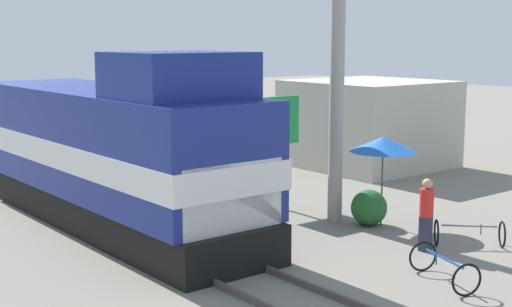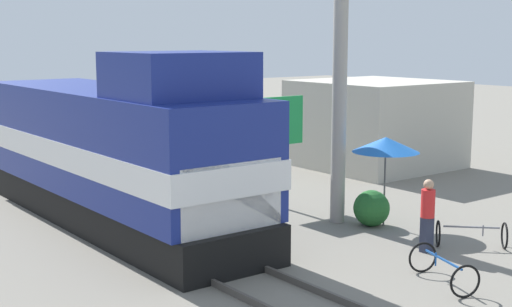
{
  "view_description": "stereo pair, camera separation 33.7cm",
  "coord_description": "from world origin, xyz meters",
  "px_view_note": "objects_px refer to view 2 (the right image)",
  "views": [
    {
      "loc": [
        -9.01,
        -13.35,
        5.19
      ],
      "look_at": [
        1.2,
        -0.54,
        2.52
      ],
      "focal_mm": 50.0,
      "sensor_mm": 36.0,
      "label": 1
    },
    {
      "loc": [
        -8.75,
        -13.56,
        5.19
      ],
      "look_at": [
        1.2,
        -0.54,
        2.52
      ],
      "focal_mm": 50.0,
      "sensor_mm": 36.0,
      "label": 2
    }
  ],
  "objects_px": {
    "vendor_umbrella": "(386,145)",
    "locomotive": "(119,153)",
    "bicycle": "(471,234)",
    "bicycle_spare": "(443,268)",
    "utility_pole": "(341,6)",
    "billboard_sign": "(279,127)",
    "person_bystander": "(428,212)"
  },
  "relations": [
    {
      "from": "vendor_umbrella",
      "to": "locomotive",
      "type": "bearing_deg",
      "value": 142.42
    },
    {
      "from": "bicycle",
      "to": "bicycle_spare",
      "type": "xyz_separation_m",
      "value": [
        -2.76,
        -1.29,
        0.01
      ]
    },
    {
      "from": "vendor_umbrella",
      "to": "bicycle",
      "type": "xyz_separation_m",
      "value": [
        0.15,
        -2.78,
        -1.94
      ]
    },
    {
      "from": "locomotive",
      "to": "bicycle",
      "type": "relative_size",
      "value": 7.29
    },
    {
      "from": "utility_pole",
      "to": "billboard_sign",
      "type": "relative_size",
      "value": 3.5
    },
    {
      "from": "utility_pole",
      "to": "bicycle_spare",
      "type": "xyz_separation_m",
      "value": [
        -1.87,
        -5.17,
        -5.69
      ]
    },
    {
      "from": "bicycle",
      "to": "utility_pole",
      "type": "bearing_deg",
      "value": 57.66
    },
    {
      "from": "vendor_umbrella",
      "to": "billboard_sign",
      "type": "xyz_separation_m",
      "value": [
        -0.92,
        3.52,
        0.2
      ]
    },
    {
      "from": "bicycle_spare",
      "to": "bicycle",
      "type": "bearing_deg",
      "value": -134.62
    },
    {
      "from": "vendor_umbrella",
      "to": "bicycle_spare",
      "type": "bearing_deg",
      "value": -122.66
    },
    {
      "from": "person_bystander",
      "to": "bicycle",
      "type": "xyz_separation_m",
      "value": [
        1.16,
        -0.45,
        -0.65
      ]
    },
    {
      "from": "billboard_sign",
      "to": "utility_pole",
      "type": "bearing_deg",
      "value": -85.62
    },
    {
      "from": "locomotive",
      "to": "utility_pole",
      "type": "relative_size",
      "value": 1.0
    },
    {
      "from": "person_bystander",
      "to": "billboard_sign",
      "type": "bearing_deg",
      "value": 89.13
    },
    {
      "from": "locomotive",
      "to": "billboard_sign",
      "type": "relative_size",
      "value": 3.52
    },
    {
      "from": "billboard_sign",
      "to": "bicycle",
      "type": "distance_m",
      "value": 6.74
    },
    {
      "from": "billboard_sign",
      "to": "bicycle",
      "type": "bearing_deg",
      "value": -80.33
    },
    {
      "from": "bicycle_spare",
      "to": "locomotive",
      "type": "bearing_deg",
      "value": -49.06
    },
    {
      "from": "locomotive",
      "to": "bicycle_spare",
      "type": "height_order",
      "value": "locomotive"
    },
    {
      "from": "locomotive",
      "to": "utility_pole",
      "type": "distance_m",
      "value": 7.3
    },
    {
      "from": "vendor_umbrella",
      "to": "bicycle_spare",
      "type": "xyz_separation_m",
      "value": [
        -2.61,
        -4.07,
        -1.93
      ]
    },
    {
      "from": "locomotive",
      "to": "billboard_sign",
      "type": "xyz_separation_m",
      "value": [
        4.9,
        -0.96,
        0.44
      ]
    },
    {
      "from": "bicycle",
      "to": "bicycle_spare",
      "type": "height_order",
      "value": "bicycle_spare"
    },
    {
      "from": "locomotive",
      "to": "person_bystander",
      "type": "bearing_deg",
      "value": -54.76
    },
    {
      "from": "vendor_umbrella",
      "to": "bicycle_spare",
      "type": "height_order",
      "value": "vendor_umbrella"
    },
    {
      "from": "person_bystander",
      "to": "bicycle",
      "type": "height_order",
      "value": "person_bystander"
    },
    {
      "from": "utility_pole",
      "to": "bicycle",
      "type": "xyz_separation_m",
      "value": [
        0.89,
        -3.88,
        -5.71
      ]
    },
    {
      "from": "utility_pole",
      "to": "person_bystander",
      "type": "height_order",
      "value": "utility_pole"
    },
    {
      "from": "locomotive",
      "to": "vendor_umbrella",
      "type": "height_order",
      "value": "locomotive"
    },
    {
      "from": "utility_pole",
      "to": "vendor_umbrella",
      "type": "xyz_separation_m",
      "value": [
        0.74,
        -1.1,
        -3.76
      ]
    },
    {
      "from": "locomotive",
      "to": "bicycle",
      "type": "distance_m",
      "value": 9.55
    },
    {
      "from": "utility_pole",
      "to": "billboard_sign",
      "type": "xyz_separation_m",
      "value": [
        -0.19,
        2.42,
        -3.56
      ]
    }
  ]
}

